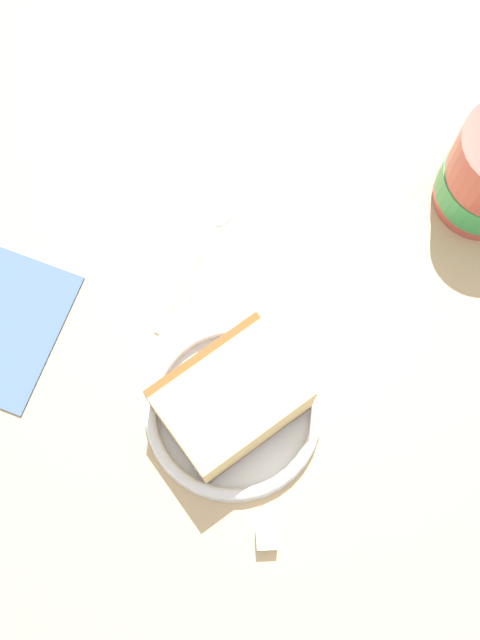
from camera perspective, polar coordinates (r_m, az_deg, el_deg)
The scene contains 5 objects.
ground_plane at distance 67.81cm, azimuth 4.57°, elevation 0.92°, with size 126.52×126.52×3.23cm, color tan.
small_plate at distance 63.06cm, azimuth -0.46°, elevation -6.36°, with size 13.92×13.92×1.65cm.
cake_slice at distance 60.16cm, azimuth -0.64°, elevation -5.66°, with size 11.70×9.97×6.08cm.
teaspoon at distance 67.78cm, azimuth -2.15°, elevation 6.12°, with size 13.42×3.71×0.80cm.
sugar_cube at distance 62.17cm, azimuth 1.90°, elevation -15.16°, with size 1.55×1.55×1.55cm, color white.
Camera 1 is at (-19.38, -7.76, 62.90)cm, focal length 45.53 mm.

